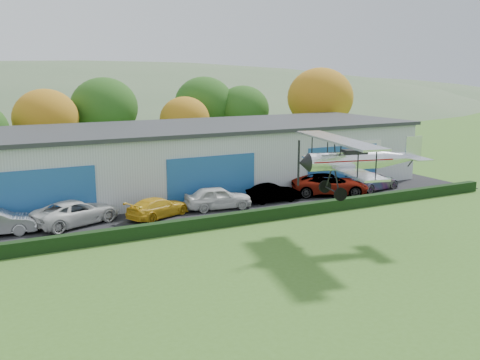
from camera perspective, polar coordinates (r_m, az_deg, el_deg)
name	(u,v)px	position (r m, az deg, el deg)	size (l,w,h in m)	color
ground	(342,356)	(19.95, 10.74, -17.81)	(300.00, 300.00, 0.00)	#406B21
apron	(192,209)	(38.51, -5.07, -3.12)	(48.00, 9.00, 0.05)	black
hedge	(221,221)	(34.16, -2.02, -4.33)	(46.00, 0.60, 0.80)	black
hangar	(182,157)	(45.06, -6.14, 2.41)	(40.60, 12.60, 5.30)	#B2B7BC
tree_belt	(96,113)	(55.61, -14.99, 6.85)	(75.70, 13.22, 10.12)	#3D2614
car_2	(76,212)	(36.03, -16.94, -3.28)	(2.60, 5.63, 1.56)	silver
car_3	(158,207)	(36.55, -8.67, -2.88)	(1.88, 4.61, 1.34)	gold
car_4	(218,198)	(38.32, -2.34, -1.87)	(1.93, 4.79, 1.63)	silver
car_5	(274,193)	(40.53, 3.57, -1.35)	(1.42, 4.07, 1.34)	gray
car_6	(330,184)	(43.19, 9.49, -0.47)	(2.77, 6.01, 1.67)	gray
car_7	(373,181)	(45.88, 13.91, -0.10)	(2.02, 4.97, 1.44)	gray
biplane	(356,158)	(30.95, 12.14, 2.25)	(7.71, 8.79, 3.27)	silver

